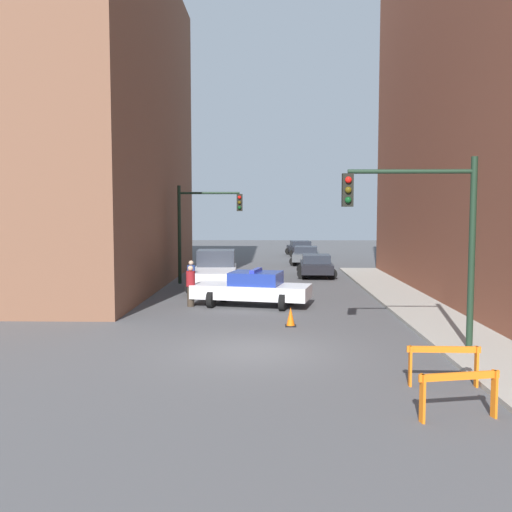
% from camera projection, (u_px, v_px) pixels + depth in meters
% --- Properties ---
extents(ground_plane, '(120.00, 120.00, 0.00)m').
position_uv_depth(ground_plane, '(256.00, 351.00, 15.74)').
color(ground_plane, '#4C4C4F').
extents(sidewalk_right, '(2.40, 44.00, 0.12)m').
position_uv_depth(sidewalk_right, '(482.00, 350.00, 15.59)').
color(sidewalk_right, '#9E998E').
rests_on(sidewalk_right, ground_plane).
extents(building_corner_left, '(14.00, 20.00, 16.81)m').
position_uv_depth(building_corner_left, '(29.00, 122.00, 29.31)').
color(building_corner_left, brown).
rests_on(building_corner_left, ground_plane).
extents(traffic_light_near, '(3.64, 0.35, 5.20)m').
position_uv_depth(traffic_light_near, '(429.00, 223.00, 15.48)').
color(traffic_light_near, black).
rests_on(traffic_light_near, sidewalk_right).
extents(traffic_light_far, '(3.44, 0.35, 5.20)m').
position_uv_depth(traffic_light_far, '(200.00, 220.00, 30.10)').
color(traffic_light_far, black).
rests_on(traffic_light_far, ground_plane).
extents(police_car, '(4.99, 2.99, 1.52)m').
position_uv_depth(police_car, '(253.00, 288.00, 23.13)').
color(police_car, white).
rests_on(police_car, ground_plane).
extents(white_truck, '(2.80, 5.49, 1.90)m').
position_uv_depth(white_truck, '(215.00, 271.00, 27.94)').
color(white_truck, silver).
rests_on(white_truck, ground_plane).
extents(parked_car_near, '(2.38, 4.36, 1.31)m').
position_uv_depth(parked_car_near, '(316.00, 265.00, 33.51)').
color(parked_car_near, black).
rests_on(parked_car_near, ground_plane).
extents(parked_car_mid, '(2.54, 4.45, 1.31)m').
position_uv_depth(parked_car_mid, '(306.00, 255.00, 41.34)').
color(parked_car_mid, '#474C51').
rests_on(parked_car_mid, ground_plane).
extents(parked_car_far, '(2.55, 4.46, 1.31)m').
position_uv_depth(parked_car_far, '(300.00, 248.00, 49.09)').
color(parked_car_far, black).
rests_on(parked_car_far, ground_plane).
extents(pedestrian_crossing, '(0.51, 0.51, 1.66)m').
position_uv_depth(pedestrian_crossing, '(191.00, 285.00, 22.99)').
color(pedestrian_crossing, '#382D23').
rests_on(pedestrian_crossing, ground_plane).
extents(pedestrian_corner, '(0.51, 0.51, 1.66)m').
position_uv_depth(pedestrian_corner, '(191.00, 278.00, 25.41)').
color(pedestrian_corner, '#382D23').
rests_on(pedestrian_corner, ground_plane).
extents(barrier_front, '(1.58, 0.46, 0.90)m').
position_uv_depth(barrier_front, '(459.00, 387.00, 10.47)').
color(barrier_front, orange).
rests_on(barrier_front, ground_plane).
extents(barrier_mid, '(1.60, 0.18, 0.90)m').
position_uv_depth(barrier_mid, '(443.00, 359.00, 12.49)').
color(barrier_mid, orange).
rests_on(barrier_mid, ground_plane).
extents(traffic_cone, '(0.36, 0.36, 0.66)m').
position_uv_depth(traffic_cone, '(291.00, 317.00, 19.06)').
color(traffic_cone, black).
rests_on(traffic_cone, ground_plane).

